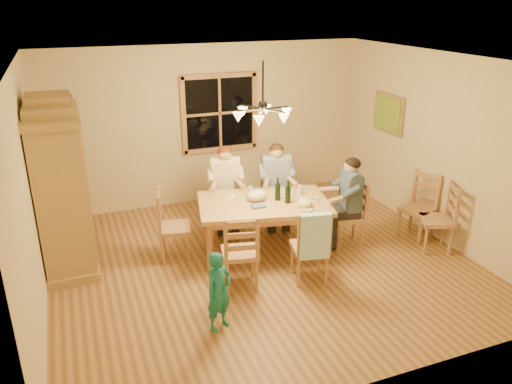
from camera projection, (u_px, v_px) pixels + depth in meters
name	position (u px, v px, depth m)	size (l,w,h in m)	color
floor	(262.00, 262.00, 6.85)	(5.50, 5.50, 0.00)	brown
ceiling	(263.00, 61.00, 5.86)	(5.50, 5.00, 0.02)	white
wall_back	(208.00, 125.00, 8.52)	(5.50, 0.02, 2.70)	beige
wall_left	(28.00, 199.00, 5.43)	(0.02, 5.00, 2.70)	beige
wall_right	(437.00, 147.00, 7.27)	(0.02, 5.00, 2.70)	beige
window	(220.00, 113.00, 8.48)	(1.30, 0.06, 1.30)	black
painting	(388.00, 114.00, 8.21)	(0.06, 0.78, 0.64)	olive
chandelier	(263.00, 113.00, 6.08)	(0.77, 0.68, 0.71)	black
armoire	(62.00, 190.00, 6.48)	(0.66, 1.40, 2.30)	olive
dining_table	(264.00, 208.00, 6.92)	(1.96, 1.43, 0.76)	tan
chair_far_left	(226.00, 210.00, 7.76)	(0.52, 0.50, 0.99)	#9E6E45
chair_far_right	(276.00, 207.00, 7.87)	(0.52, 0.50, 0.99)	#9E6E45
chair_near_left	(240.00, 263.00, 6.21)	(0.52, 0.50, 0.99)	#9E6E45
chair_near_right	(309.00, 258.00, 6.35)	(0.52, 0.50, 0.99)	#9E6E45
chair_end_left	(175.00, 238.00, 6.87)	(0.50, 0.52, 0.99)	#9E6E45
chair_end_right	(347.00, 226.00, 7.24)	(0.50, 0.52, 0.99)	#9E6E45
adult_woman	(225.00, 178.00, 7.56)	(0.46, 0.49, 0.87)	beige
adult_plaid_man	(276.00, 175.00, 7.68)	(0.46, 0.49, 0.87)	navy
adult_slate_man	(350.00, 191.00, 7.04)	(0.49, 0.46, 0.87)	#3F5065
towel	(315.00, 236.00, 6.03)	(0.38, 0.10, 0.58)	#B7E9F7
wine_bottle_a	(278.00, 189.00, 6.88)	(0.08, 0.08, 0.33)	black
wine_bottle_b	(288.00, 192.00, 6.79)	(0.08, 0.08, 0.33)	black
plate_woman	(226.00, 196.00, 7.06)	(0.26, 0.26, 0.02)	white
plate_plaid	(284.00, 193.00, 7.16)	(0.26, 0.26, 0.02)	white
plate_slate	(309.00, 199.00, 6.96)	(0.26, 0.26, 0.02)	white
wine_glass_a	(250.00, 191.00, 7.06)	(0.06, 0.06, 0.14)	silver
wine_glass_b	(300.00, 190.00, 7.11)	(0.06, 0.06, 0.14)	silver
cap	(305.00, 203.00, 6.69)	(0.20, 0.20, 0.11)	beige
napkin	(258.00, 206.00, 6.71)	(0.18, 0.14, 0.03)	slate
cloth_bundle	(257.00, 195.00, 6.89)	(0.28, 0.22, 0.15)	beige
child	(219.00, 292.00, 5.34)	(0.33, 0.22, 0.92)	#1B7779
chair_spare_front	(435.00, 230.00, 7.10)	(0.57, 0.57, 0.99)	#9E6E45
chair_spare_back	(416.00, 219.00, 7.47)	(0.55, 0.57, 0.99)	#9E6E45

